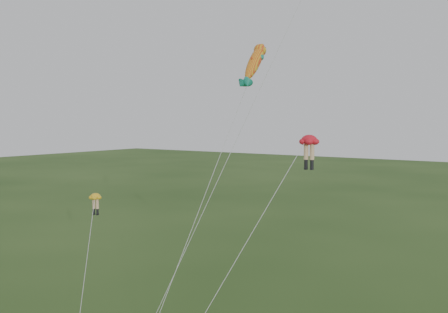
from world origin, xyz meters
The scene contains 3 objects.
legs_kite_red_mid centered at (6.04, 6.78, 11.70)m, with size 4.22×10.10×12.45m.
legs_kite_yellow centered at (-6.71, 1.10, 7.60)m, with size 5.70×6.79×8.41m.
fish_kite centered at (1.87, 7.47, 17.12)m, with size 2.76×10.12×18.79m.
Camera 1 is at (19.19, -21.08, 13.33)m, focal length 40.00 mm.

